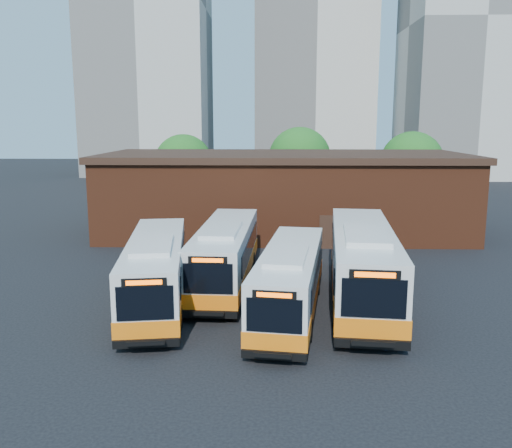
{
  "coord_description": "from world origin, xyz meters",
  "views": [
    {
      "loc": [
        -1.05,
        -23.49,
        8.78
      ],
      "look_at": [
        -1.83,
        5.34,
        3.37
      ],
      "focal_mm": 38.0,
      "sensor_mm": 36.0,
      "label": 1
    }
  ],
  "objects_px": {
    "bus_midwest": "(226,256)",
    "transit_worker": "(387,327)",
    "bus_east": "(362,267)",
    "bus_west": "(156,273)",
    "bus_mideast": "(290,283)"
  },
  "relations": [
    {
      "from": "bus_west",
      "to": "bus_midwest",
      "type": "bearing_deg",
      "value": 39.28
    },
    {
      "from": "bus_west",
      "to": "bus_midwest",
      "type": "xyz_separation_m",
      "value": [
        3.13,
        3.38,
        0.02
      ]
    },
    {
      "from": "bus_midwest",
      "to": "bus_mideast",
      "type": "height_order",
      "value": "bus_midwest"
    },
    {
      "from": "bus_east",
      "to": "bus_mideast",
      "type": "bearing_deg",
      "value": -144.97
    },
    {
      "from": "bus_west",
      "to": "bus_mideast",
      "type": "height_order",
      "value": "bus_west"
    },
    {
      "from": "bus_west",
      "to": "transit_worker",
      "type": "distance_m",
      "value": 11.41
    },
    {
      "from": "bus_midwest",
      "to": "bus_east",
      "type": "relative_size",
      "value": 0.9
    },
    {
      "from": "bus_west",
      "to": "bus_east",
      "type": "bearing_deg",
      "value": -3.39
    },
    {
      "from": "bus_mideast",
      "to": "bus_east",
      "type": "height_order",
      "value": "bus_east"
    },
    {
      "from": "bus_west",
      "to": "bus_midwest",
      "type": "height_order",
      "value": "bus_midwest"
    },
    {
      "from": "bus_west",
      "to": "bus_midwest",
      "type": "distance_m",
      "value": 4.6
    },
    {
      "from": "bus_midwest",
      "to": "bus_mideast",
      "type": "relative_size",
      "value": 1.06
    },
    {
      "from": "bus_west",
      "to": "bus_east",
      "type": "height_order",
      "value": "bus_east"
    },
    {
      "from": "bus_east",
      "to": "transit_worker",
      "type": "relative_size",
      "value": 8.12
    },
    {
      "from": "bus_midwest",
      "to": "transit_worker",
      "type": "xyz_separation_m",
      "value": [
        7.05,
        -8.52,
        -0.69
      ]
    }
  ]
}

